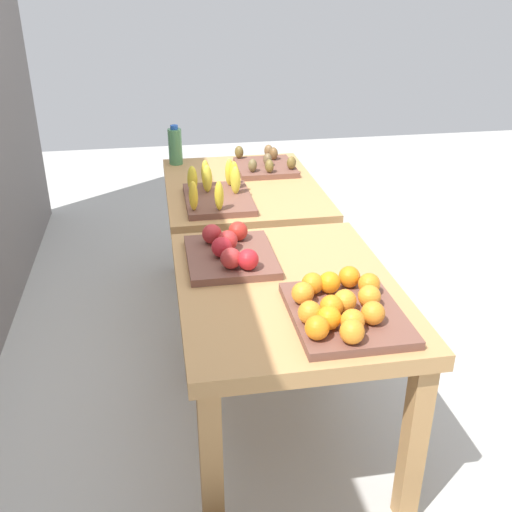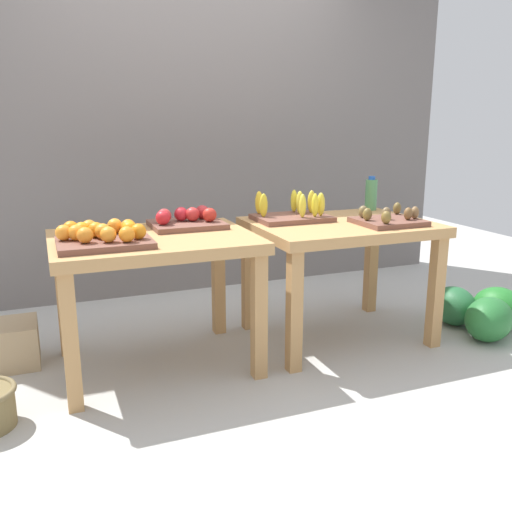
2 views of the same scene
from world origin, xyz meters
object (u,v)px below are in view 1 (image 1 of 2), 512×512
banana_crate (217,193)px  apple_bin (230,252)px  orange_bin (342,308)px  display_table_left (287,309)px  display_table_right (242,203)px  kiwi_bin (266,165)px  water_bottle (175,146)px  watermelon_pile (260,220)px

banana_crate → apple_bin: bearing=178.0°
orange_bin → display_table_left: bearing=24.4°
display_table_right → apple_bin: bearing=168.6°
display_table_left → apple_bin: (0.23, 0.18, 0.14)m
display_table_right → kiwi_bin: size_ratio=2.83×
orange_bin → apple_bin: apple_bin is taller
kiwi_bin → banana_crate: bearing=144.3°
orange_bin → water_bottle: bearing=13.9°
display_table_left → watermelon_pile: bearing=-7.4°
display_table_right → water_bottle: (0.42, 0.33, 0.21)m
kiwi_bin → water_bottle: (0.20, 0.49, 0.08)m
display_table_left → water_bottle: (1.54, 0.33, 0.21)m
kiwi_bin → water_bottle: size_ratio=1.62×
apple_bin → banana_crate: bearing=-2.0°
display_table_left → water_bottle: size_ratio=4.58×
banana_crate → display_table_left: bearing=-169.9°
water_bottle → watermelon_pile: bearing=-50.7°
apple_bin → water_bottle: 1.32m
watermelon_pile → orange_bin: bearing=176.4°
display_table_right → banana_crate: banana_crate is taller
display_table_left → orange_bin: (-0.27, -0.12, 0.15)m
watermelon_pile → display_table_left: bearing=172.6°
orange_bin → banana_crate: banana_crate is taller
apple_bin → kiwi_bin: size_ratio=1.09×
apple_bin → watermelon_pile: bearing=-13.9°
kiwi_bin → watermelon_pile: kiwi_bin is taller
watermelon_pile → kiwi_bin: bearing=172.1°
apple_bin → kiwi_bin: 1.17m
orange_bin → display_table_right: bearing=5.0°
banana_crate → water_bottle: bearing=14.3°
kiwi_bin → water_bottle: water_bottle is taller
apple_bin → watermelon_pile: apple_bin is taller
kiwi_bin → display_table_left: bearing=172.8°
water_bottle → orange_bin: bearing=-166.1°
display_table_left → display_table_right: (1.12, 0.00, 0.00)m
banana_crate → kiwi_bin: banana_crate is taller
orange_bin → apple_bin: bearing=31.4°
apple_bin → display_table_right: bearing=-11.4°
display_table_left → kiwi_bin: (1.34, -0.17, 0.13)m
display_table_right → water_bottle: water_bottle is taller
orange_bin → water_bottle: size_ratio=1.98×
banana_crate → kiwi_bin: (0.46, -0.33, -0.02)m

